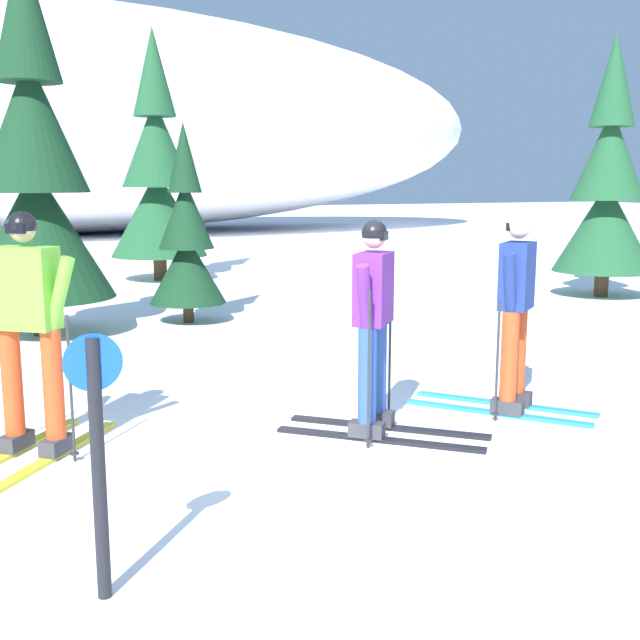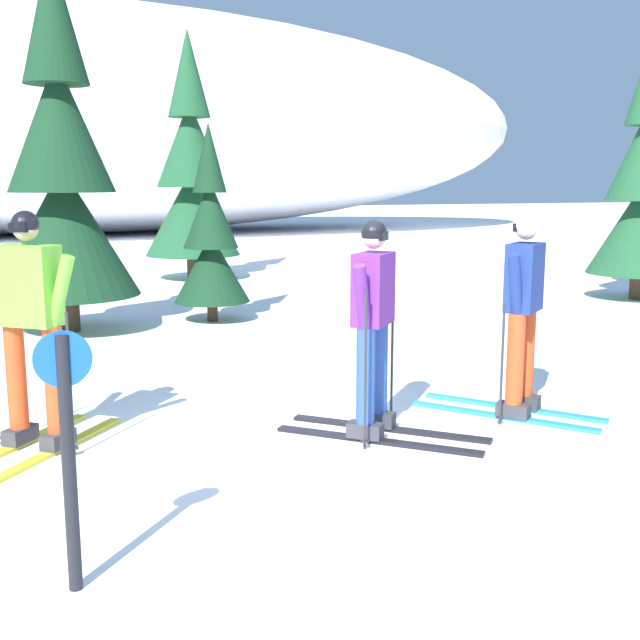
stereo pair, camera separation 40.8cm
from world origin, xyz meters
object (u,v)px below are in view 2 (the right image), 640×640
at_px(skier_navy_jacket, 522,311).
at_px(skier_lime_jacket, 31,325).
at_px(pine_tree_center, 211,240).
at_px(pine_tree_center_right, 191,177).
at_px(trail_marker_post, 68,445).
at_px(skier_purple_jacket, 374,325).
at_px(pine_tree_center_left, 62,177).

bearing_deg(skier_navy_jacket, skier_lime_jacket, 171.81).
bearing_deg(pine_tree_center, skier_lime_jacket, -116.63).
relative_size(skier_navy_jacket, pine_tree_center_right, 0.35).
height_order(skier_lime_jacket, trail_marker_post, skier_lime_jacket).
height_order(pine_tree_center, pine_tree_center_right, pine_tree_center_right).
distance_m(skier_purple_jacket, pine_tree_center_left, 6.11).
bearing_deg(trail_marker_post, pine_tree_center, 71.91).
xyz_separation_m(skier_purple_jacket, pine_tree_center, (-0.01, 5.75, 0.30)).
distance_m(skier_lime_jacket, skier_navy_jacket, 4.07).
bearing_deg(pine_tree_center_left, skier_purple_jacket, -69.83).
height_order(skier_purple_jacket, trail_marker_post, skier_purple_jacket).
distance_m(pine_tree_center, trail_marker_post, 7.86).
xyz_separation_m(skier_lime_jacket, skier_navy_jacket, (4.03, -0.58, -0.04)).
bearing_deg(skier_navy_jacket, pine_tree_center_right, 93.53).
xyz_separation_m(skier_purple_jacket, pine_tree_center_right, (0.77, 10.94, 1.24)).
relative_size(pine_tree_center_left, trail_marker_post, 3.78).
xyz_separation_m(pine_tree_center_left, pine_tree_center, (2.05, 0.13, -0.91)).
height_order(skier_navy_jacket, pine_tree_center_right, pine_tree_center_right).
height_order(skier_lime_jacket, pine_tree_center, pine_tree_center).
xyz_separation_m(skier_lime_jacket, pine_tree_center_right, (3.35, 10.31, 1.18)).
relative_size(skier_purple_jacket, pine_tree_center, 0.60).
distance_m(skier_navy_jacket, trail_marker_post, 4.28).
height_order(pine_tree_center_right, trail_marker_post, pine_tree_center_right).
relative_size(pine_tree_center_right, trail_marker_post, 3.84).
bearing_deg(pine_tree_center_left, skier_navy_jacket, -57.77).
bearing_deg(skier_lime_jacket, pine_tree_center_right, 71.99).
bearing_deg(skier_navy_jacket, pine_tree_center, 104.36).
xyz_separation_m(skier_lime_jacket, trail_marker_post, (0.13, -2.34, -0.21)).
height_order(skier_purple_jacket, pine_tree_center, pine_tree_center).
distance_m(pine_tree_center, pine_tree_center_right, 5.34).
bearing_deg(pine_tree_center_left, trail_marker_post, -93.00).
xyz_separation_m(pine_tree_center, pine_tree_center_right, (0.79, 5.19, 0.95)).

